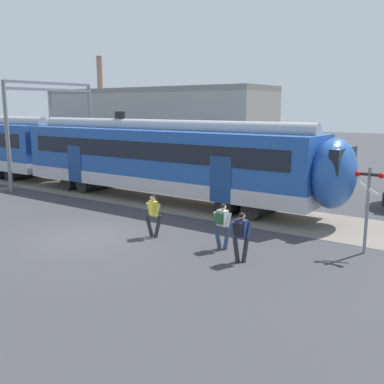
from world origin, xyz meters
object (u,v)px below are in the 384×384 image
(pedestrian_navy, at_px, (241,233))
(crossing_signal, at_px, (368,196))
(commuter_train, at_px, (56,150))
(pedestrian_yellow, at_px, (153,213))
(pedestrian_white, at_px, (222,222))

(pedestrian_navy, distance_m, crossing_signal, 4.58)
(commuter_train, distance_m, pedestrian_yellow, 14.23)
(commuter_train, bearing_deg, crossing_signal, -8.08)
(crossing_signal, bearing_deg, pedestrian_white, -149.32)
(pedestrian_white, xyz_separation_m, pedestrian_navy, (1.20, -0.79, 0.00))
(commuter_train, relative_size, pedestrian_yellow, 22.83)
(pedestrian_yellow, xyz_separation_m, crossing_signal, (7.19, 2.74, 1.05))
(pedestrian_white, bearing_deg, crossing_signal, 30.68)
(pedestrian_yellow, distance_m, pedestrian_white, 2.98)
(pedestrian_white, height_order, crossing_signal, crossing_signal)
(pedestrian_navy, height_order, crossing_signal, crossing_signal)
(crossing_signal, bearing_deg, pedestrian_navy, -132.47)
(pedestrian_yellow, bearing_deg, crossing_signal, 20.86)
(pedestrian_yellow, height_order, pedestrian_white, same)
(pedestrian_white, bearing_deg, commuter_train, 161.42)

